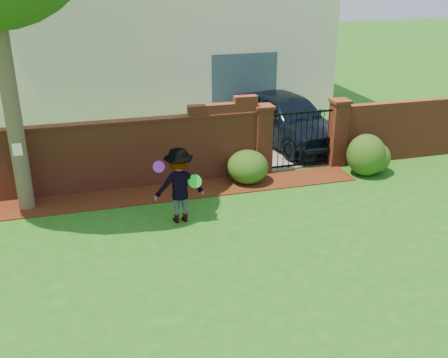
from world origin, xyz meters
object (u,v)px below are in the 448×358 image
object	(u,v)px
frisbee_purple	(159,167)
frisbee_green	(195,181)
man	(179,186)
car	(292,120)

from	to	relation	value
frisbee_purple	frisbee_green	distance (m)	0.83
man	frisbee_purple	distance (m)	0.63
car	man	size ratio (longest dim) A/B	2.79
car	man	bearing A→B (deg)	-147.68
man	frisbee_green	size ratio (longest dim) A/B	5.67
man	frisbee_green	distance (m)	0.38
man	frisbee_purple	size ratio (longest dim) A/B	6.66
frisbee_purple	frisbee_green	xyz separation A→B (m)	(0.73, -0.19, -0.34)
car	frisbee_purple	distance (m)	6.36
car	man	xyz separation A→B (m)	(-4.37, -4.18, 0.04)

